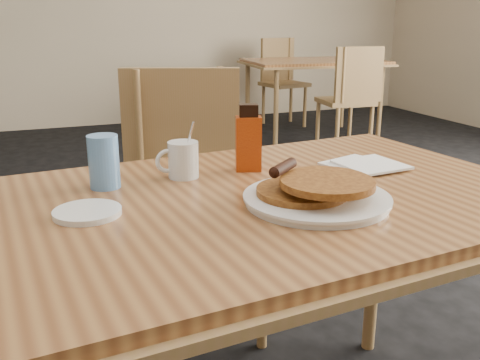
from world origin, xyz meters
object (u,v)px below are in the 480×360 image
object	(u,v)px
pancake_plate	(317,193)
syrup_bottle	(248,140)
main_table	(272,209)
chair_main_far	(190,178)
blue_tumbler	(104,162)
chair_neighbor_far	(281,74)
neighbor_table	(314,64)
chair_neighbor_near	(352,91)
coffee_mug	(182,159)

from	to	relation	value
pancake_plate	syrup_bottle	xyz separation A→B (m)	(-0.04, 0.30, 0.06)
pancake_plate	syrup_bottle	world-z (taller)	syrup_bottle
main_table	chair_main_far	xyz separation A→B (m)	(0.01, 0.75, -0.14)
main_table	pancake_plate	bearing A→B (deg)	-60.11
pancake_plate	blue_tumbler	distance (m)	0.49
pancake_plate	syrup_bottle	distance (m)	0.30
blue_tumbler	chair_neighbor_far	bearing A→B (deg)	59.80
neighbor_table	blue_tumbler	distance (m)	4.14
main_table	chair_neighbor_near	bearing A→B (deg)	54.54
syrup_bottle	pancake_plate	bearing A→B (deg)	-65.23
neighbor_table	chair_neighbor_far	distance (m)	0.76
syrup_bottle	chair_main_far	bearing A→B (deg)	107.92
neighbor_table	pancake_plate	world-z (taller)	pancake_plate
blue_tumbler	chair_main_far	bearing A→B (deg)	57.65
chair_neighbor_far	blue_tumbler	bearing A→B (deg)	-130.48
neighbor_table	chair_neighbor_far	world-z (taller)	chair_neighbor_far
chair_neighbor_near	coffee_mug	distance (m)	3.44
chair_neighbor_far	syrup_bottle	xyz separation A→B (m)	(-2.03, -4.10, 0.28)
chair_main_far	chair_neighbor_far	xyz separation A→B (m)	(2.04, 3.55, -0.02)
coffee_mug	chair_main_far	bearing A→B (deg)	63.69
neighbor_table	syrup_bottle	xyz separation A→B (m)	(-2.02, -3.36, 0.12)
pancake_plate	main_table	bearing A→B (deg)	119.89
neighbor_table	chair_neighbor_far	bearing A→B (deg)	89.61
neighbor_table	blue_tumbler	world-z (taller)	blue_tumbler
neighbor_table	chair_main_far	xyz separation A→B (m)	(-2.03, -2.81, -0.14)
neighbor_table	chair_main_far	size ratio (longest dim) A/B	1.43
neighbor_table	chair_neighbor_far	xyz separation A→B (m)	(0.01, 0.74, -0.16)
main_table	blue_tumbler	xyz separation A→B (m)	(-0.35, 0.18, 0.10)
chair_neighbor_near	syrup_bottle	world-z (taller)	syrup_bottle
syrup_bottle	blue_tumbler	distance (m)	0.37
main_table	neighbor_table	xyz separation A→B (m)	(2.04, 3.55, 0.00)
neighbor_table	coffee_mug	size ratio (longest dim) A/B	9.69
chair_neighbor_far	coffee_mug	bearing A→B (deg)	-128.55
pancake_plate	coffee_mug	distance (m)	0.37
chair_main_far	chair_neighbor_far	world-z (taller)	chair_main_far
pancake_plate	chair_neighbor_far	bearing A→B (deg)	65.64
chair_main_far	chair_neighbor_near	size ratio (longest dim) A/B	1.05
main_table	chair_neighbor_far	size ratio (longest dim) A/B	1.47
chair_neighbor_near	syrup_bottle	xyz separation A→B (m)	(-2.00, -2.65, 0.29)
chair_main_far	pancake_plate	xyz separation A→B (m)	(0.05, -0.85, 0.20)
neighbor_table	coffee_mug	world-z (taller)	coffee_mug
main_table	blue_tumbler	size ratio (longest dim) A/B	10.94
chair_neighbor_far	pancake_plate	world-z (taller)	chair_neighbor_far
chair_neighbor_far	blue_tumbler	xyz separation A→B (m)	(-2.40, -4.12, 0.26)
blue_tumbler	syrup_bottle	bearing A→B (deg)	2.65
chair_main_far	coffee_mug	xyz separation A→B (m)	(-0.17, -0.55, 0.22)
chair_neighbor_near	syrup_bottle	size ratio (longest dim) A/B	5.28
coffee_mug	blue_tumbler	size ratio (longest dim) A/B	1.14
chair_main_far	syrup_bottle	xyz separation A→B (m)	(0.01, -0.55, 0.26)
blue_tumbler	neighbor_table	bearing A→B (deg)	54.68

